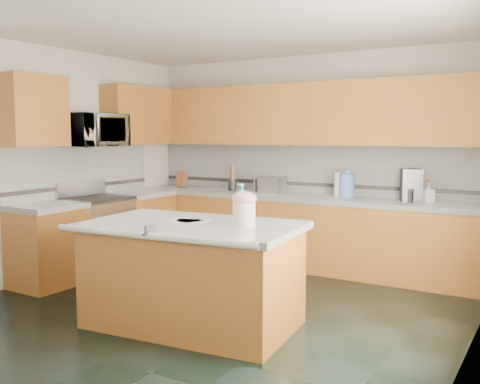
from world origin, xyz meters
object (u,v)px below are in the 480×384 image
Objects in this scene: island_base at (193,278)px; coffee_maker at (411,185)px; toaster_oven at (270,185)px; soap_bottle_island at (242,203)px; knife_block at (182,180)px; treat_jar at (244,214)px; island_top at (192,226)px.

island_base is 2.87m from coffee_maker.
soap_bottle_island is at bearing -67.27° from toaster_oven.
knife_block reaches higher than toaster_oven.
treat_jar is 2.54m from coffee_maker.
coffee_maker is at bearing 1.40° from toaster_oven.
treat_jar is at bearing -54.38° from soap_bottle_island.
treat_jar is 0.17m from soap_bottle_island.
island_base is at bearing 128.80° from island_top.
coffee_maker reaches higher than knife_block.
soap_bottle_island is at bearing -42.60° from knife_block.
soap_bottle_island is at bearing -132.57° from coffee_maker.
soap_bottle_island reaches higher than toaster_oven.
island_base is at bearing -138.35° from coffee_maker.
toaster_oven is (-0.92, 2.26, -0.07)m from soap_bottle_island.
soap_bottle_island is 1.49× the size of knife_block.
coffee_maker is at bearing 1.37° from knife_block.
soap_bottle_island is (0.38, 0.20, 0.20)m from island_top.
toaster_oven is (-0.54, 2.46, 0.14)m from island_top.
island_base is 8.87× the size of treat_jar.
treat_jar is (0.48, 0.08, 0.13)m from island_top.
toaster_oven is (-0.54, 2.46, 0.60)m from island_base.
knife_block is (-2.48, 2.38, 0.02)m from treat_jar.
toaster_oven is at bearing 107.67° from treat_jar.
soap_bottle_island is at bearing 22.13° from island_base.
treat_jar is at bearing 3.72° from island_base.
coffee_maker is (1.26, 2.49, 0.22)m from island_top.
island_base is 0.95× the size of island_top.
soap_bottle_island reaches higher than knife_block.
coffee_maker is (1.26, 2.49, 0.68)m from island_base.
knife_block is 1.46m from toaster_oven.
treat_jar is at bearing -66.35° from toaster_oven.
island_top is 5.37× the size of soap_bottle_island.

